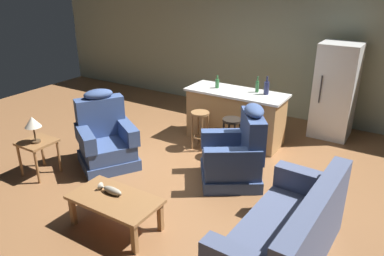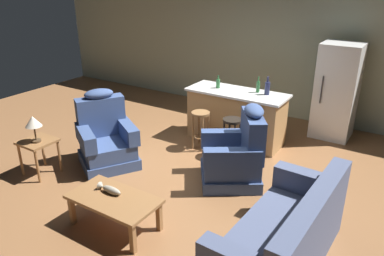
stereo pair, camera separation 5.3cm
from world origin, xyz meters
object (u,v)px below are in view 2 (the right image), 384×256
(fish_figurine, at_px, (110,190))
(table_lamp, at_px, (33,123))
(bar_stool_left, at_px, (201,123))
(bottle_wine_dark, at_px, (218,83))
(couch, at_px, (285,238))
(end_table, at_px, (38,146))
(coffee_table, at_px, (114,201))
(refrigerator, at_px, (337,91))
(bottle_tall_green, at_px, (258,86))
(recliner_near_island, at_px, (236,156))
(recliner_near_lamp, at_px, (106,139))
(bottle_short_amber, at_px, (267,88))
(bar_stool_right, at_px, (232,131))
(kitchen_island, at_px, (236,116))

(fish_figurine, relative_size, table_lamp, 0.83)
(bar_stool_left, bearing_deg, bottle_wine_dark, 91.89)
(couch, bearing_deg, end_table, 4.16)
(coffee_table, xyz_separation_m, refrigerator, (1.52, 4.30, 0.52))
(table_lamp, xyz_separation_m, refrigerator, (3.39, 3.97, 0.01))
(bar_stool_left, distance_m, refrigerator, 2.61)
(bottle_tall_green, bearing_deg, fish_figurine, -99.20)
(couch, relative_size, table_lamp, 4.72)
(recliner_near_island, height_order, refrigerator, refrigerator)
(recliner_near_lamp, distance_m, table_lamp, 1.12)
(bottle_short_amber, relative_size, bottle_wine_dark, 1.37)
(table_lamp, distance_m, bar_stool_right, 3.08)
(fish_figurine, distance_m, refrigerator, 4.57)
(table_lamp, xyz_separation_m, bottle_short_amber, (2.46, 2.88, 0.20))
(couch, distance_m, recliner_near_island, 1.77)
(table_lamp, bearing_deg, coffee_table, -10.16)
(bar_stool_right, bearing_deg, recliner_near_lamp, -141.29)
(recliner_near_island, distance_m, bar_stool_right, 0.81)
(fish_figurine, distance_m, bar_stool_left, 2.43)
(recliner_near_island, height_order, bar_stool_left, recliner_near_island)
(bottle_short_amber, distance_m, bottle_wine_dark, 0.91)
(recliner_near_lamp, distance_m, bottle_tall_green, 2.75)
(coffee_table, bearing_deg, bottle_wine_dark, 95.76)
(coffee_table, xyz_separation_m, bottle_tall_green, (0.41, 3.26, 0.69))
(bar_stool_left, xyz_separation_m, bar_stool_right, (0.61, 0.00, 0.00))
(refrigerator, bearing_deg, recliner_near_lamp, -132.02)
(refrigerator, xyz_separation_m, bottle_short_amber, (-0.93, -1.09, 0.19))
(couch, relative_size, recliner_near_island, 1.61)
(fish_figurine, height_order, recliner_near_lamp, recliner_near_lamp)
(recliner_near_lamp, height_order, bottle_short_amber, bottle_short_amber)
(bar_stool_left, bearing_deg, table_lamp, -126.30)
(kitchen_island, distance_m, bottle_short_amber, 0.79)
(bar_stool_left, relative_size, bottle_wine_dark, 2.93)
(couch, distance_m, table_lamp, 3.86)
(kitchen_island, distance_m, bottle_tall_green, 0.68)
(bar_stool_right, bearing_deg, couch, -50.60)
(end_table, xyz_separation_m, bar_stool_left, (1.60, 2.10, 0.01))
(couch, bearing_deg, recliner_near_lamp, -9.69)
(fish_figurine, relative_size, bottle_tall_green, 1.20)
(table_lamp, distance_m, refrigerator, 5.22)
(coffee_table, distance_m, end_table, 1.94)
(recliner_near_lamp, relative_size, table_lamp, 2.93)
(bar_stool_right, xyz_separation_m, bottle_wine_dark, (-0.64, 0.64, 0.57))
(recliner_near_lamp, distance_m, bottle_wine_dark, 2.25)
(end_table, bearing_deg, bar_stool_right, 43.48)
(end_table, bearing_deg, couch, 1.79)
(bottle_wine_dark, bearing_deg, coffee_table, -84.24)
(recliner_near_island, xyz_separation_m, kitchen_island, (-0.66, 1.32, 0.06))
(table_lamp, bearing_deg, bottle_short_amber, 49.59)
(fish_figurine, bearing_deg, recliner_near_island, 63.61)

